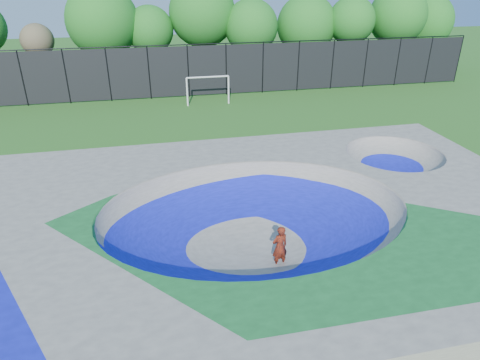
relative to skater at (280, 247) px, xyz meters
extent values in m
plane|color=#225718|center=(-0.48, 1.54, -0.77)|extent=(120.00, 120.00, 0.00)
cube|color=gray|center=(-0.48, 1.54, -0.02)|extent=(22.00, 14.00, 1.50)
imported|color=#AD2A0D|center=(0.00, 0.00, 0.00)|extent=(0.63, 0.49, 1.54)
cube|color=black|center=(0.00, 0.00, -0.74)|extent=(0.81, 0.37, 0.05)
cylinder|color=silver|center=(-0.90, 19.93, 0.26)|extent=(0.12, 0.12, 2.06)
cylinder|color=silver|center=(2.19, 19.93, 0.26)|extent=(0.12, 0.12, 2.06)
cylinder|color=silver|center=(0.64, 19.93, 1.29)|extent=(3.09, 0.12, 0.12)
cylinder|color=black|center=(-12.48, 22.54, 1.23)|extent=(0.09, 0.09, 4.00)
cylinder|color=black|center=(-9.48, 22.54, 1.23)|extent=(0.09, 0.09, 4.00)
cylinder|color=black|center=(-6.48, 22.54, 1.23)|extent=(0.09, 0.09, 4.00)
cylinder|color=black|center=(-3.48, 22.54, 1.23)|extent=(0.09, 0.09, 4.00)
cylinder|color=black|center=(-0.48, 22.54, 1.23)|extent=(0.09, 0.09, 4.00)
cylinder|color=black|center=(2.52, 22.54, 1.23)|extent=(0.09, 0.09, 4.00)
cylinder|color=black|center=(5.52, 22.54, 1.23)|extent=(0.09, 0.09, 4.00)
cylinder|color=black|center=(8.52, 22.54, 1.23)|extent=(0.09, 0.09, 4.00)
cylinder|color=black|center=(11.52, 22.54, 1.23)|extent=(0.09, 0.09, 4.00)
cylinder|color=black|center=(14.52, 22.54, 1.23)|extent=(0.09, 0.09, 4.00)
cylinder|color=black|center=(17.52, 22.54, 1.23)|extent=(0.09, 0.09, 4.00)
cylinder|color=black|center=(20.52, 22.54, 1.23)|extent=(0.09, 0.09, 4.00)
cylinder|color=black|center=(23.52, 22.54, 1.23)|extent=(0.09, 0.09, 4.00)
cube|color=black|center=(-0.48, 22.54, 1.23)|extent=(48.00, 0.03, 3.80)
cylinder|color=black|center=(-0.48, 22.54, 3.23)|extent=(48.00, 0.08, 0.08)
cylinder|color=#4E3B27|center=(-12.01, 27.33, 0.70)|extent=(0.44, 0.44, 2.94)
sphere|color=brown|center=(-12.01, 27.33, 3.27)|extent=(2.60, 2.60, 2.60)
cylinder|color=#4E3B27|center=(-6.86, 28.30, 0.76)|extent=(0.44, 0.44, 3.06)
sphere|color=#1B671C|center=(-6.86, 28.30, 4.53)|extent=(5.97, 5.97, 5.97)
cylinder|color=#4E3B27|center=(-3.04, 28.35, 0.71)|extent=(0.44, 0.44, 2.96)
sphere|color=#1B671C|center=(-3.04, 28.35, 3.72)|extent=(4.06, 4.06, 4.06)
cylinder|color=#4E3B27|center=(1.61, 28.69, 1.01)|extent=(0.44, 0.44, 3.55)
sphere|color=#1B671C|center=(1.61, 28.69, 4.96)|extent=(5.82, 5.82, 5.82)
cylinder|color=#4E3B27|center=(5.67, 27.22, 0.69)|extent=(0.44, 0.44, 2.91)
sphere|color=#1B671C|center=(5.67, 27.22, 3.90)|extent=(4.67, 4.67, 4.67)
cylinder|color=#4E3B27|center=(10.99, 27.76, 0.55)|extent=(0.44, 0.44, 2.63)
sphere|color=#1B671C|center=(10.99, 27.76, 3.87)|extent=(5.36, 5.36, 5.36)
cylinder|color=#4E3B27|center=(14.69, 26.34, 0.98)|extent=(0.44, 0.44, 3.50)
sphere|color=#1B671C|center=(14.69, 26.34, 4.29)|extent=(4.17, 4.17, 4.17)
cylinder|color=#4E3B27|center=(19.37, 26.63, 0.93)|extent=(0.44, 0.44, 3.39)
sphere|color=#1B671C|center=(19.37, 26.63, 4.58)|extent=(5.22, 5.22, 5.22)
cylinder|color=#4E3B27|center=(23.73, 28.54, 0.55)|extent=(0.44, 0.44, 2.64)
sphere|color=#1B671C|center=(23.73, 28.54, 3.83)|extent=(5.22, 5.22, 5.22)
camera|label=1|loc=(-3.80, -11.12, 8.10)|focal=32.00mm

